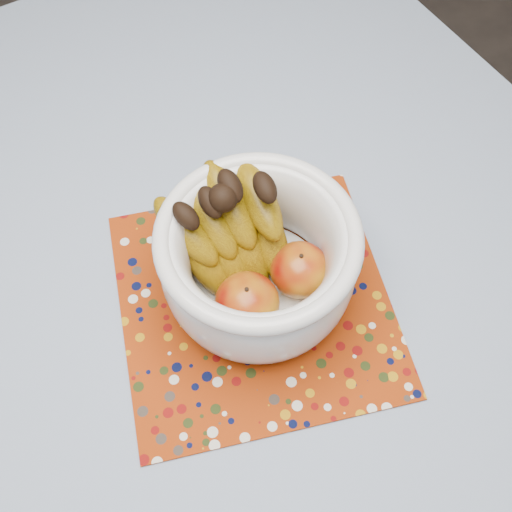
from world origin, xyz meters
name	(u,v)px	position (x,y,z in m)	size (l,w,h in m)	color
table	(171,314)	(0.00, 0.00, 0.67)	(1.20, 1.20, 0.75)	brown
tablecloth	(163,289)	(0.00, 0.00, 0.76)	(1.32, 1.32, 0.01)	slate
placemat	(255,302)	(0.09, -0.08, 0.76)	(0.35, 0.35, 0.00)	maroon
fruit_bowl	(248,253)	(0.10, -0.06, 0.85)	(0.24, 0.25, 0.19)	silver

